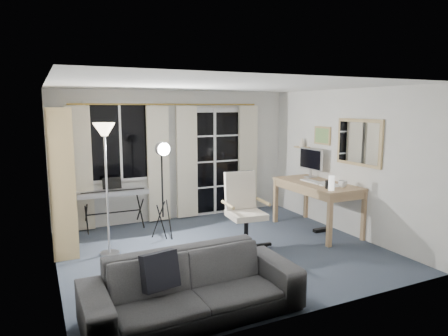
% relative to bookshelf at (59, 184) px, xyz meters
% --- Properties ---
extents(floor, '(4.50, 4.00, 0.02)m').
position_rel_bookshelf_xyz_m(floor, '(2.13, -1.06, -1.01)').
color(floor, '#3D475A').
rests_on(floor, ground).
extents(window, '(1.20, 0.08, 1.40)m').
position_rel_bookshelf_xyz_m(window, '(1.08, 0.92, 0.50)').
color(window, white).
rests_on(window, floor).
extents(french_door, '(1.32, 0.09, 2.11)m').
position_rel_bookshelf_xyz_m(french_door, '(2.88, 0.92, 0.03)').
color(french_door, white).
rests_on(french_door, floor).
extents(curtains, '(3.60, 0.07, 2.13)m').
position_rel_bookshelf_xyz_m(curtains, '(1.99, 0.82, 0.10)').
color(curtains, gold).
rests_on(curtains, floor).
extents(bookshelf, '(0.36, 0.98, 2.10)m').
position_rel_bookshelf_xyz_m(bookshelf, '(0.00, 0.00, 0.00)').
color(bookshelf, tan).
rests_on(bookshelf, floor).
extents(torchiere_lamp, '(0.37, 0.37, 1.89)m').
position_rel_bookshelf_xyz_m(torchiere_lamp, '(0.60, -0.49, 0.53)').
color(torchiere_lamp, '#B2B2B7').
rests_on(torchiere_lamp, floor).
extents(keyboard_piano, '(1.18, 0.59, 0.85)m').
position_rel_bookshelf_xyz_m(keyboard_piano, '(0.87, 0.64, -0.35)').
color(keyboard_piano, black).
rests_on(keyboard_piano, floor).
extents(studio_light, '(0.29, 0.32, 1.60)m').
position_rel_bookshelf_xyz_m(studio_light, '(1.51, -0.19, 0.29)').
color(studio_light, black).
rests_on(studio_light, floor).
extents(office_chair, '(0.78, 0.80, 1.15)m').
position_rel_bookshelf_xyz_m(office_chair, '(2.46, -1.05, -0.32)').
color(office_chair, black).
rests_on(office_chair, floor).
extents(desk, '(0.79, 1.57, 0.84)m').
position_rel_bookshelf_xyz_m(desk, '(4.01, -0.85, -0.26)').
color(desk, tan).
rests_on(desk, floor).
extents(monitor, '(0.20, 0.60, 0.53)m').
position_rel_bookshelf_xyz_m(monitor, '(4.20, -0.40, 0.16)').
color(monitor, silver).
rests_on(monitor, desk).
extents(desk_clutter, '(0.49, 0.95, 1.06)m').
position_rel_bookshelf_xyz_m(desk_clutter, '(3.94, -1.09, -0.34)').
color(desk_clutter, white).
rests_on(desk_clutter, desk).
extents(mug, '(0.14, 0.11, 0.14)m').
position_rel_bookshelf_xyz_m(mug, '(4.11, -1.35, -0.09)').
color(mug, silver).
rests_on(mug, desk).
extents(wall_mirror, '(0.04, 0.94, 0.74)m').
position_rel_bookshelf_xyz_m(wall_mirror, '(4.35, -1.41, 0.55)').
color(wall_mirror, tan).
rests_on(wall_mirror, floor).
extents(framed_print, '(0.03, 0.42, 0.32)m').
position_rel_bookshelf_xyz_m(framed_print, '(4.36, -0.51, 0.60)').
color(framed_print, tan).
rests_on(framed_print, floor).
extents(wall_shelf, '(0.16, 0.30, 0.18)m').
position_rel_bookshelf_xyz_m(wall_shelf, '(4.29, -0.01, 0.41)').
color(wall_shelf, tan).
rests_on(wall_shelf, floor).
extents(sofa, '(2.19, 0.67, 0.85)m').
position_rel_bookshelf_xyz_m(sofa, '(1.07, -2.61, -0.57)').
color(sofa, '#28282A').
rests_on(sofa, floor).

